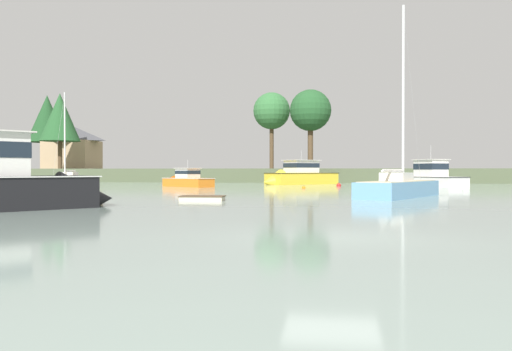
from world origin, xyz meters
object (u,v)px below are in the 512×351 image
at_px(sailboat_maroon, 67,183).
at_px(mooring_buoy_orange, 304,188).
at_px(cruiser_black, 1,192).
at_px(mooring_buoy_white, 465,190).
at_px(cruiser_yellow, 296,179).
at_px(mooring_buoy_yellow, 76,182).
at_px(cruiser_orange, 184,183).
at_px(mooring_buoy_red, 339,185).
at_px(sailboat_skyblue, 399,193).
at_px(cruiser_white, 425,180).
at_px(dinghy_cream, 202,199).

relative_size(sailboat_maroon, mooring_buoy_orange, 28.10).
relative_size(cruiser_black, mooring_buoy_white, 23.46).
height_order(cruiser_yellow, mooring_buoy_yellow, cruiser_yellow).
bearing_deg(cruiser_orange, sailboat_maroon, 171.60).
bearing_deg(mooring_buoy_red, cruiser_black, -112.79).
xyz_separation_m(sailboat_skyblue, sailboat_maroon, (-34.78, 20.42, -0.03)).
xyz_separation_m(mooring_buoy_red, mooring_buoy_orange, (-3.39, -7.46, -0.03)).
relative_size(cruiser_white, mooring_buoy_red, 17.23).
relative_size(cruiser_white, sailboat_maroon, 0.85).
distance_m(cruiser_white, sailboat_skyblue, 24.48).
bearing_deg(mooring_buoy_white, cruiser_orange, 165.85).
bearing_deg(sailboat_skyblue, cruiser_black, -143.95).
xyz_separation_m(cruiser_black, dinghy_cream, (6.97, 8.03, -0.69)).
bearing_deg(mooring_buoy_yellow, mooring_buoy_orange, -27.51).
height_order(cruiser_orange, sailboat_maroon, sailboat_maroon).
distance_m(sailboat_skyblue, mooring_buoy_yellow, 50.85).
bearing_deg(cruiser_yellow, mooring_buoy_red, -51.66).
distance_m(dinghy_cream, mooring_buoy_red, 28.77).
bearing_deg(mooring_buoy_white, mooring_buoy_orange, 167.19).
height_order(dinghy_cream, mooring_buoy_red, mooring_buoy_red).
bearing_deg(cruiser_white, cruiser_black, -123.05).
distance_m(mooring_buoy_orange, mooring_buoy_yellow, 36.90).
xyz_separation_m(cruiser_white, sailboat_skyblue, (-5.68, -23.81, -0.39)).
distance_m(cruiser_orange, mooring_buoy_white, 27.79).
xyz_separation_m(cruiser_black, sailboat_maroon, (-16.12, 33.99, -0.54)).
bearing_deg(mooring_buoy_red, mooring_buoy_yellow, 165.14).
relative_size(cruiser_yellow, mooring_buoy_yellow, 19.50).
bearing_deg(sailboat_skyblue, mooring_buoy_white, 58.95).
height_order(mooring_buoy_white, mooring_buoy_red, mooring_buoy_red).
height_order(cruiser_orange, mooring_buoy_yellow, cruiser_orange).
xyz_separation_m(sailboat_skyblue, dinghy_cream, (-11.68, -5.55, -0.18)).
bearing_deg(mooring_buoy_white, cruiser_white, 95.60).
bearing_deg(mooring_buoy_yellow, cruiser_black, -64.96).
height_order(cruiser_black, mooring_buoy_red, cruiser_black).
bearing_deg(cruiser_yellow, sailboat_maroon, -162.38).
relative_size(sailboat_skyblue, mooring_buoy_red, 23.80).
xyz_separation_m(cruiser_yellow, mooring_buoy_yellow, (-30.92, 3.02, -0.61)).
distance_m(sailboat_maroon, mooring_buoy_red, 31.15).
xyz_separation_m(dinghy_cream, mooring_buoy_red, (8.01, 27.63, -0.01)).
xyz_separation_m(cruiser_orange, mooring_buoy_yellow, (-19.73, 13.42, -0.36)).
height_order(cruiser_black, cruiser_white, cruiser_black).
relative_size(cruiser_orange, cruiser_black, 0.70).
height_order(cruiser_white, mooring_buoy_red, cruiser_white).
height_order(cruiser_white, mooring_buoy_white, cruiser_white).
xyz_separation_m(cruiser_orange, sailboat_skyblue, (20.06, -18.24, -0.16)).
bearing_deg(cruiser_yellow, sailboat_skyblue, -72.80).
distance_m(mooring_buoy_white, mooring_buoy_yellow, 50.87).
relative_size(cruiser_white, mooring_buoy_yellow, 18.86).
bearing_deg(mooring_buoy_orange, dinghy_cream, -102.90).
bearing_deg(mooring_buoy_yellow, cruiser_yellow, -5.57).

